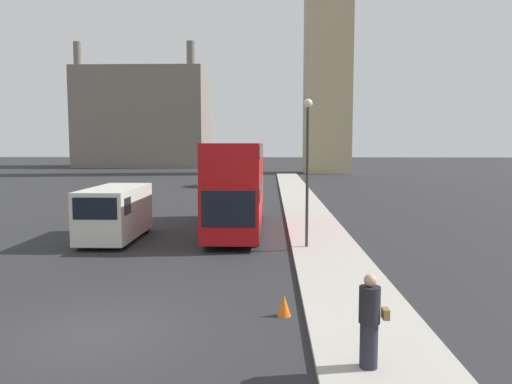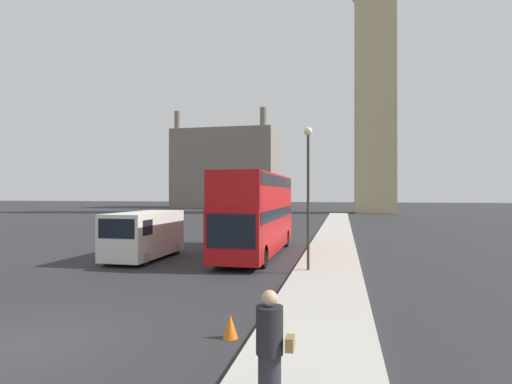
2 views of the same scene
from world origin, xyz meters
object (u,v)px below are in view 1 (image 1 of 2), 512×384
Objects in this scene: pedestrian at (370,321)px; parked_sedan at (209,180)px; street_lamp at (308,151)px; white_van at (115,212)px; red_double_decker_bus at (237,182)px.

pedestrian reaches higher than parked_sedan.
street_lamp reaches higher than parked_sedan.
street_lamp reaches higher than white_van.
red_double_decker_bus is 5.87× the size of pedestrian.
parked_sedan is (0.72, 28.88, -0.59)m from white_van.
white_van reaches higher than pedestrian.
street_lamp is (-0.38, 11.23, 3.05)m from pedestrian.
parked_sedan is at bearing 101.13° from pedestrian.
street_lamp is at bearing -11.87° from white_van.
parked_sedan is (-4.68, 26.17, -1.76)m from red_double_decker_bus.
street_lamp is at bearing -54.82° from red_double_decker_bus.
pedestrian is at bearing -78.87° from parked_sedan.
pedestrian is at bearing -77.24° from red_double_decker_bus.
parked_sedan is at bearing 88.56° from white_van.
street_lamp is 1.40× the size of parked_sedan.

